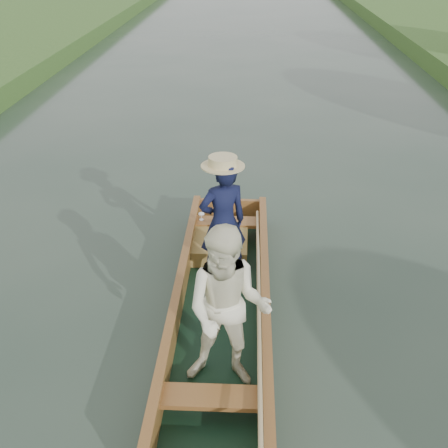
{
  "coord_description": "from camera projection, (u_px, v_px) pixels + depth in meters",
  "views": [
    {
      "loc": [
        0.29,
        -5.42,
        4.12
      ],
      "look_at": [
        0.0,
        0.6,
        0.95
      ],
      "focal_mm": 45.0,
      "sensor_mm": 36.0,
      "label": 1
    }
  ],
  "objects": [
    {
      "name": "trees_far",
      "position": [
        417.0,
        13.0,
        11.38
      ],
      "size": [
        22.28,
        11.66,
        4.55
      ],
      "color": "#47331E",
      "rests_on": "ground"
    },
    {
      "name": "ground",
      "position": [
        222.0,
        317.0,
        6.72
      ],
      "size": [
        120.0,
        120.0,
        0.0
      ],
      "primitive_type": "plane",
      "color": "#283D30",
      "rests_on": "ground"
    },
    {
      "name": "punt",
      "position": [
        224.0,
        284.0,
        6.25
      ],
      "size": [
        1.13,
        5.0,
        1.81
      ],
      "color": "black",
      "rests_on": "ground"
    }
  ]
}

